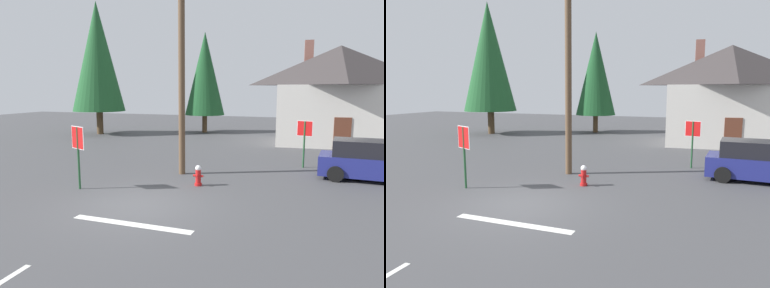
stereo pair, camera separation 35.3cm
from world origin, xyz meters
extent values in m
cube|color=#424244|center=(0.00, 0.00, -0.05)|extent=(80.00, 80.00, 0.10)
cube|color=silver|center=(0.70, -1.57, 0.00)|extent=(3.60, 0.32, 0.01)
cylinder|color=#1E4C28|center=(-2.87, 0.96, 1.16)|extent=(0.08, 0.08, 2.31)
cube|color=white|center=(-2.87, 0.96, 1.92)|extent=(0.77, 0.36, 0.83)
cube|color=red|center=(-2.87, 0.96, 1.92)|extent=(0.73, 0.35, 0.79)
cylinder|color=red|center=(1.13, 2.89, 0.05)|extent=(0.29, 0.29, 0.10)
cylinder|color=red|center=(1.13, 2.89, 0.36)|extent=(0.21, 0.21, 0.52)
sphere|color=white|center=(1.13, 2.89, 0.68)|extent=(0.23, 0.23, 0.23)
cylinder|color=red|center=(0.98, 2.89, 0.38)|extent=(0.10, 0.09, 0.09)
cylinder|color=red|center=(1.28, 2.89, 0.38)|extent=(0.10, 0.09, 0.09)
cylinder|color=red|center=(1.13, 2.74, 0.38)|extent=(0.10, 0.10, 0.10)
cylinder|color=brown|center=(-0.18, 4.52, 4.05)|extent=(0.28, 0.28, 8.09)
cylinder|color=#1E4C28|center=(4.77, 7.67, 1.10)|extent=(0.08, 0.08, 2.21)
cube|color=white|center=(4.77, 7.67, 1.86)|extent=(0.71, 0.18, 0.73)
cube|color=red|center=(4.77, 7.67, 1.86)|extent=(0.67, 0.18, 0.68)
cube|color=beige|center=(6.51, 16.51, 1.99)|extent=(8.37, 6.06, 3.99)
pyramid|color=#332D2D|center=(6.51, 16.51, 5.28)|extent=(9.04, 6.54, 2.59)
cube|color=brown|center=(4.45, 17.31, 5.93)|extent=(0.65, 0.65, 2.33)
cube|color=#592D1E|center=(6.74, 13.79, 1.00)|extent=(1.00, 0.14, 2.00)
cube|color=navy|center=(7.64, 6.10, 0.58)|extent=(4.42, 2.11, 0.80)
cube|color=black|center=(7.29, 6.12, 1.30)|extent=(2.69, 1.77, 0.65)
cylinder|color=black|center=(6.23, 7.10, 0.32)|extent=(0.65, 0.26, 0.64)
cylinder|color=black|center=(6.11, 5.29, 0.32)|extent=(0.65, 0.26, 0.64)
cylinder|color=#4C3823|center=(-11.98, 15.84, 0.97)|extent=(0.54, 0.54, 1.93)
cone|color=#1E5128|center=(-11.98, 15.84, 6.33)|extent=(4.29, 4.29, 8.80)
cylinder|color=#4C3823|center=(-4.06, 19.91, 0.77)|extent=(0.43, 0.43, 1.53)
cone|color=#194723|center=(-4.06, 19.91, 5.03)|extent=(3.41, 3.41, 6.99)
camera|label=1|loc=(5.45, -9.87, 3.63)|focal=33.67mm
camera|label=2|loc=(5.78, -9.74, 3.63)|focal=33.67mm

